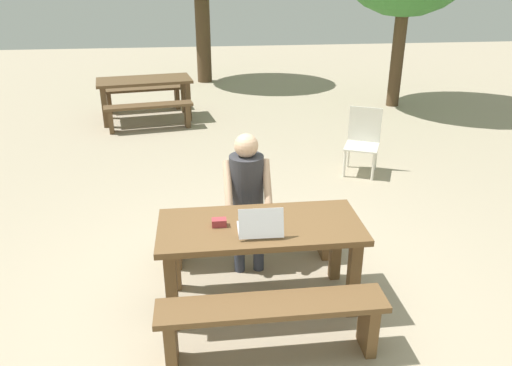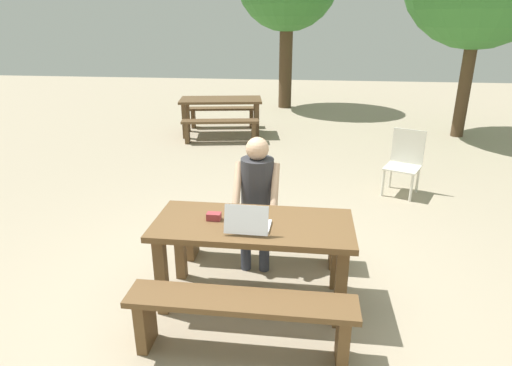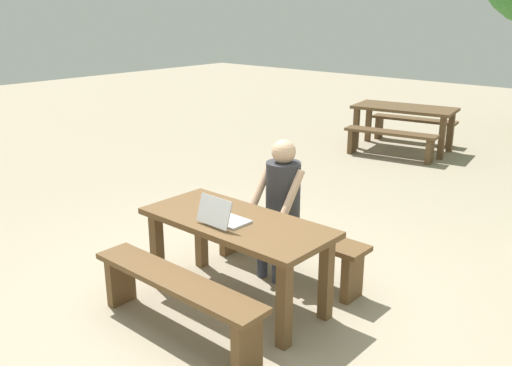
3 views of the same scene
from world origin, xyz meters
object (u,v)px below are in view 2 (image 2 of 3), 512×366
(picnic_table_front, at_px, (253,236))
(laptop, at_px, (248,223))
(small_pouch, at_px, (214,216))
(picnic_table_mid, at_px, (221,105))
(plastic_chair, at_px, (404,161))
(person_seated, at_px, (257,192))

(picnic_table_front, xyz_separation_m, laptop, (-0.02, -0.14, 0.18))
(small_pouch, bearing_deg, picnic_table_mid, 100.76)
(laptop, height_order, plastic_chair, laptop)
(picnic_table_front, bearing_deg, person_seated, 94.01)
(laptop, relative_size, picnic_table_mid, 0.19)
(laptop, distance_m, person_seated, 0.77)
(person_seated, xyz_separation_m, plastic_chair, (1.81, 2.13, -0.30))
(plastic_chair, bearing_deg, small_pouch, -102.85)
(picnic_table_front, xyz_separation_m, plastic_chair, (1.76, 2.76, -0.16))
(picnic_table_front, relative_size, picnic_table_mid, 0.91)
(picnic_table_front, relative_size, small_pouch, 14.13)
(picnic_table_mid, bearing_deg, small_pouch, -88.65)
(laptop, bearing_deg, picnic_table_mid, -75.32)
(picnic_table_front, distance_m, picnic_table_mid, 5.91)
(picnic_table_front, bearing_deg, picnic_table_mid, 103.86)
(picnic_table_front, distance_m, plastic_chair, 3.28)
(laptop, xyz_separation_m, small_pouch, (-0.31, 0.15, -0.03))
(laptop, height_order, picnic_table_mid, laptop)
(small_pouch, height_order, picnic_table_mid, small_pouch)
(small_pouch, bearing_deg, picnic_table_front, -1.70)
(small_pouch, xyz_separation_m, person_seated, (0.28, 0.62, -0.01))
(picnic_table_front, height_order, person_seated, person_seated)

